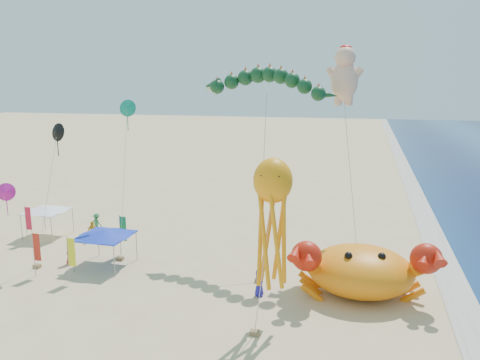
# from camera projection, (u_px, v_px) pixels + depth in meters

# --- Properties ---
(ground) EXTENTS (320.00, 320.00, 0.00)m
(ground) POSITION_uv_depth(u_px,v_px,m) (262.00, 286.00, 30.21)
(ground) COLOR #D1B784
(ground) RESTS_ON ground
(foam_strip) EXTENTS (320.00, 320.00, 0.00)m
(foam_strip) POSITION_uv_depth(u_px,v_px,m) (463.00, 309.00, 27.12)
(foam_strip) COLOR silver
(foam_strip) RESTS_ON ground
(crab_inflatable) EXTENTS (8.71, 6.51, 3.82)m
(crab_inflatable) POSITION_uv_depth(u_px,v_px,m) (360.00, 269.00, 28.57)
(crab_inflatable) COLOR orange
(crab_inflatable) RESTS_ON ground
(dragon_kite) EXTENTS (10.16, 7.74, 13.72)m
(dragon_kite) POSITION_uv_depth(u_px,v_px,m) (265.00, 87.00, 33.88)
(dragon_kite) COLOR #0F371B
(dragon_kite) RESTS_ON ground
(cherub_kite) EXTENTS (2.78, 2.13, 15.51)m
(cherub_kite) POSITION_uv_depth(u_px,v_px,m) (345.00, 74.00, 32.88)
(cherub_kite) COLOR #FFBF9B
(cherub_kite) RESTS_ON ground
(octopus_kite) EXTENTS (2.02, 2.23, 9.17)m
(octopus_kite) POSITION_uv_depth(u_px,v_px,m) (272.00, 213.00, 23.95)
(octopus_kite) COLOR orange
(octopus_kite) RESTS_ON ground
(canopy_blue) EXTENTS (3.77, 3.77, 2.71)m
(canopy_blue) POSITION_uv_depth(u_px,v_px,m) (105.00, 233.00, 33.12)
(canopy_blue) COLOR gray
(canopy_blue) RESTS_ON ground
(canopy_white) EXTENTS (3.48, 3.48, 2.71)m
(canopy_white) POSITION_uv_depth(u_px,v_px,m) (47.00, 209.00, 39.69)
(canopy_white) COLOR gray
(canopy_white) RESTS_ON ground
(feather_flags) EXTENTS (9.40, 5.98, 3.20)m
(feather_flags) POSITION_uv_depth(u_px,v_px,m) (64.00, 236.00, 33.75)
(feather_flags) COLOR gray
(feather_flags) RESTS_ON ground
(beachgoers) EXTENTS (24.90, 14.41, 1.78)m
(beachgoers) POSITION_uv_depth(u_px,v_px,m) (101.00, 254.00, 33.50)
(beachgoers) COLOR #AB1B4C
(beachgoers) RESTS_ON ground
(small_kites) EXTENTS (8.63, 8.47, 11.72)m
(small_kites) POSITION_uv_depth(u_px,v_px,m) (63.00, 156.00, 33.77)
(small_kites) COLOR #0C8466
(small_kites) RESTS_ON ground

